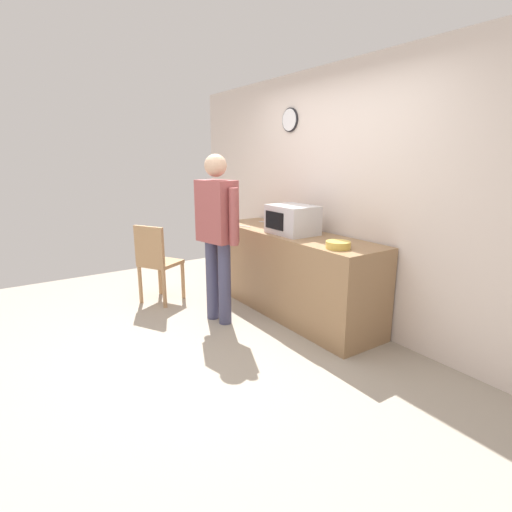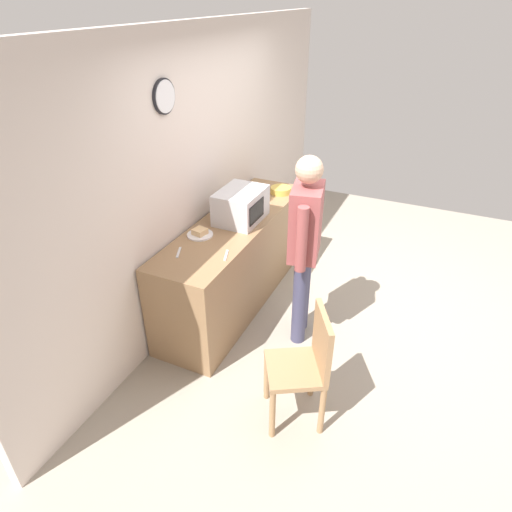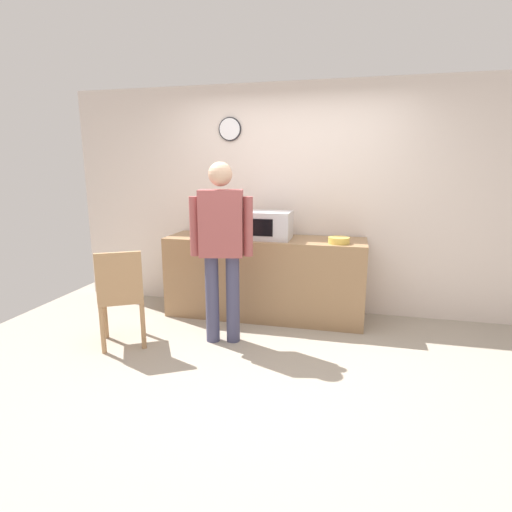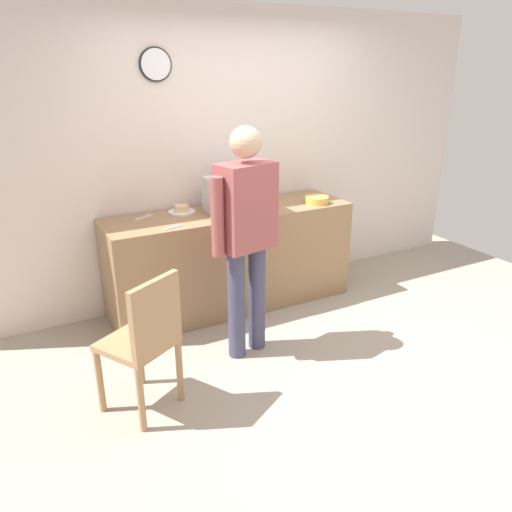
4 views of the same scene
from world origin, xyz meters
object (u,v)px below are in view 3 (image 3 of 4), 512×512
(salad_bowl, at_px, (339,240))
(wooden_chair, at_px, (121,294))
(sandwich_plate, at_px, (235,233))
(microwave, at_px, (268,225))
(spoon_utensil, at_px, (206,239))
(fork_utensil, at_px, (207,233))
(person_standing, at_px, (221,240))

(salad_bowl, relative_size, wooden_chair, 0.23)
(sandwich_plate, xyz_separation_m, salad_bowl, (1.21, -0.29, 0.01))
(microwave, xyz_separation_m, wooden_chair, (-1.17, -1.08, -0.53))
(salad_bowl, relative_size, spoon_utensil, 1.30)
(fork_utensil, relative_size, wooden_chair, 0.18)
(sandwich_plate, relative_size, salad_bowl, 1.06)
(fork_utensil, relative_size, person_standing, 0.10)
(microwave, height_order, fork_utensil, microwave)
(sandwich_plate, height_order, salad_bowl, same)
(fork_utensil, height_order, wooden_chair, wooden_chair)
(wooden_chair, bearing_deg, sandwich_plate, 60.18)
(salad_bowl, bearing_deg, person_standing, -148.77)
(microwave, distance_m, wooden_chair, 1.68)
(sandwich_plate, xyz_separation_m, wooden_chair, (-0.73, -1.27, -0.41))
(sandwich_plate, distance_m, salad_bowl, 1.24)
(fork_utensil, distance_m, spoon_utensil, 0.40)
(sandwich_plate, height_order, person_standing, person_standing)
(microwave, height_order, person_standing, person_standing)
(salad_bowl, bearing_deg, fork_utensil, 169.16)
(salad_bowl, height_order, person_standing, person_standing)
(person_standing, bearing_deg, spoon_utensil, 123.38)
(microwave, xyz_separation_m, salad_bowl, (0.77, -0.10, -0.12))
(fork_utensil, bearing_deg, wooden_chair, -106.97)
(microwave, bearing_deg, person_standing, -111.38)
(fork_utensil, xyz_separation_m, wooden_chair, (-0.39, -1.28, -0.39))
(salad_bowl, distance_m, wooden_chair, 2.21)
(sandwich_plate, bearing_deg, fork_utensil, 179.27)
(wooden_chair, bearing_deg, salad_bowl, 26.89)
(sandwich_plate, relative_size, person_standing, 0.14)
(salad_bowl, height_order, fork_utensil, salad_bowl)
(person_standing, bearing_deg, salad_bowl, 31.23)
(sandwich_plate, xyz_separation_m, spoon_utensil, (-0.22, -0.38, -0.02))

